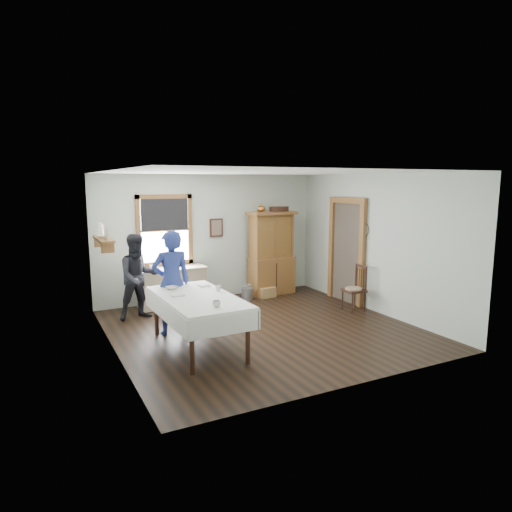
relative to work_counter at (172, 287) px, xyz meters
name	(u,v)px	position (x,y,z in m)	size (l,w,h in m)	color
room	(263,253)	(0.97, -2.19, 0.95)	(5.01, 5.01, 2.70)	black
window	(165,226)	(-0.03, 0.27, 1.23)	(1.18, 0.07, 1.48)	white
doorway	(347,248)	(3.42, -1.34, 0.76)	(0.09, 1.14, 2.22)	#473E33
wall_shelf	(103,238)	(-1.40, -0.65, 1.17)	(0.24, 1.00, 0.44)	brown
framed_picture	(216,228)	(1.12, 0.27, 1.15)	(0.30, 0.04, 0.40)	#371E13
rug_beater	(365,224)	(3.42, -1.89, 1.32)	(0.27, 0.27, 0.01)	black
work_counter	(172,287)	(0.00, 0.00, 0.00)	(1.40, 0.53, 0.80)	tan
china_hutch	(272,253)	(2.34, -0.02, 0.54)	(1.10, 0.52, 1.88)	brown
dining_table	(198,322)	(-0.35, -2.55, 0.01)	(1.08, 2.06, 0.82)	white
spindle_chair	(354,288)	(3.11, -2.00, 0.06)	(0.42, 0.42, 0.92)	#371E13
pail	(247,293)	(1.60, -0.26, -0.27)	(0.25, 0.25, 0.27)	#909398
wicker_basket	(266,292)	(2.08, -0.25, -0.29)	(0.38, 0.27, 0.22)	#9E7C47
woman_blue	(172,286)	(-0.51, -1.71, 0.42)	(0.60, 0.39, 1.63)	navy
figure_dark	(139,280)	(-0.80, -0.58, 0.34)	(0.72, 0.56, 1.48)	black
table_cup_a	(216,304)	(-0.32, -3.24, 0.47)	(0.12, 0.12, 0.09)	silver
table_cup_b	(218,288)	(0.06, -2.38, 0.47)	(0.10, 0.10, 0.09)	silver
table_bowl	(172,288)	(-0.57, -1.93, 0.45)	(0.21, 0.21, 0.05)	silver
counter_book	(170,267)	(-0.02, 0.06, 0.41)	(0.16, 0.22, 0.02)	brown
counter_bowl	(154,267)	(-0.32, 0.12, 0.43)	(0.19, 0.19, 0.06)	silver
shelf_bowl	(103,236)	(-1.40, -0.64, 1.20)	(0.22, 0.22, 0.05)	silver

